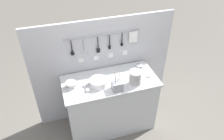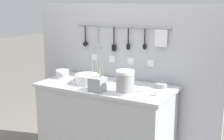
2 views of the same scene
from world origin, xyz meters
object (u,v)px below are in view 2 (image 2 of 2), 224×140
plate_stack (87,79)px  cup_front_right (69,82)px  cup_front_left (142,90)px  cup_back_left (156,94)px  cup_mid_row (75,79)px  steel_mixing_bowl (161,86)px  bowl_stack_back_corner (63,74)px  bowl_stack_tall_left (125,82)px  cutlery_caddy (98,84)px

plate_stack → cup_front_right: plate_stack is taller
cup_front_left → cup_front_right: size_ratio=1.00×
cup_back_left → cup_mid_row: size_ratio=1.00×
steel_mixing_bowl → cup_front_right: size_ratio=2.26×
cup_front_right → bowl_stack_back_corner: bearing=143.3°
bowl_stack_tall_left → cutlery_caddy: cutlery_caddy is taller
cup_back_left → cup_front_right: same height
plate_stack → cup_mid_row: bearing=168.2°
bowl_stack_back_corner → cup_mid_row: bearing=-9.0°
bowl_stack_back_corner → plate_stack: (0.36, -0.07, 0.00)m
plate_stack → cup_front_right: size_ratio=4.84×
plate_stack → cup_front_left: 0.59m
bowl_stack_back_corner → steel_mixing_bowl: (1.06, 0.16, -0.02)m
cup_front_left → cup_front_right: bearing=-172.6°
cup_mid_row → cup_front_left: same height
plate_stack → cup_front_left: bearing=1.6°
bowl_stack_back_corner → bowl_stack_tall_left: bowl_stack_tall_left is taller
bowl_stack_tall_left → cup_front_right: (-0.65, 0.04, -0.09)m
steel_mixing_bowl → cutlery_caddy: size_ratio=0.40×
bowl_stack_tall_left → plate_stack: size_ratio=0.91×
bowl_stack_tall_left → bowl_stack_back_corner: bearing=167.3°
cup_mid_row → steel_mixing_bowl: bearing=12.2°
bowl_stack_tall_left → cup_back_left: bowl_stack_tall_left is taller
bowl_stack_tall_left → cup_mid_row: bowl_stack_tall_left is taller
bowl_stack_tall_left → cup_back_left: size_ratio=4.40×
cup_mid_row → cup_front_left: bearing=-1.5°
cup_mid_row → bowl_stack_tall_left: bearing=-13.6°
cutlery_caddy → cup_mid_row: 0.44m
cutlery_caddy → cup_back_left: bearing=12.2°
cup_back_left → cup_front_left: 0.16m
bowl_stack_tall_left → cup_front_right: bearing=176.2°
bowl_stack_back_corner → cup_front_right: bearing=-36.7°
cup_back_left → cup_front_left: bearing=161.1°
cup_back_left → cup_front_right: size_ratio=1.00×
plate_stack → steel_mixing_bowl: size_ratio=2.14×
cup_mid_row → cup_front_left: 0.77m
cup_back_left → cup_front_right: 0.91m
cup_mid_row → cup_front_right: bearing=-83.0°
bowl_stack_tall_left → cup_mid_row: size_ratio=4.40×
bowl_stack_back_corner → cup_front_right: 0.25m
bowl_stack_tall_left → cutlery_caddy: (-0.27, -0.03, -0.04)m
cutlery_caddy → cup_back_left: size_ratio=5.58×
bowl_stack_tall_left → cutlery_caddy: bearing=-174.0°
steel_mixing_bowl → cup_back_left: bearing=-78.9°
cutlery_caddy → cup_front_left: size_ratio=5.58×
cutlery_caddy → cup_mid_row: cutlery_caddy is taller
bowl_stack_tall_left → cup_mid_row: bearing=166.4°
plate_stack → cup_mid_row: (-0.18, 0.04, -0.03)m
bowl_stack_back_corner → steel_mixing_bowl: 1.07m
steel_mixing_bowl → cup_mid_row: size_ratio=2.26×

